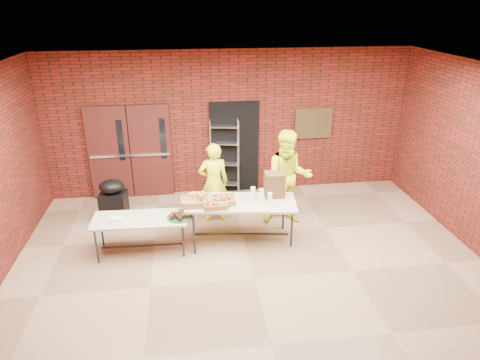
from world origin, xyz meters
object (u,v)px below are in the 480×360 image
Objects in this scene: wire_rack at (225,158)px; covered_grill at (114,201)px; table_left at (140,221)px; volunteer_man at (288,178)px; coffee_dispenser at (274,184)px; table_right at (241,205)px; volunteer_woman at (214,183)px.

covered_grill is (-2.33, -1.05, -0.41)m from wire_rack.
wire_rack is 2.84m from table_left.
volunteer_man reaches higher than wire_rack.
coffee_dispenser is 0.58m from volunteer_man.
table_right is 1.20m from volunteer_man.
table_left is 3.62× the size of coffee_dispenser.
volunteer_woman is (-0.43, 0.89, 0.08)m from table_right.
wire_rack is 2.13m from table_right.
wire_rack is 2.09m from coffee_dispenser.
table_right is 4.50× the size of coffee_dispenser.
table_right is 2.26× the size of covered_grill.
table_right reaches higher than table_left.
volunteer_man is at bearing 50.08° from coffee_dispenser.
wire_rack is 0.85× the size of table_right.
volunteer_man is (1.44, -0.27, 0.14)m from volunteer_woman.
wire_rack reaches higher than table_right.
table_left is 1.71m from volunteer_woman.
table_left is 1.80m from table_right.
covered_grill is at bearing -145.94° from wire_rack.
coffee_dispenser is 1.30m from volunteer_woman.
covered_grill is 0.48× the size of volunteer_man.
coffee_dispenser reaches higher than table_left.
table_left is at bearing -168.27° from table_right.
volunteer_woman is at bearing 123.29° from table_right.
covered_grill is at bearing 119.30° from table_left.
volunteer_man reaches higher than coffee_dispenser.
volunteer_woman reaches higher than table_right.
volunteer_man is (1.10, -1.51, 0.08)m from wire_rack.
covered_grill is 0.56× the size of volunteer_woman.
table_left is 0.87× the size of volunteer_man.
coffee_dispenser is (0.64, 0.17, 0.29)m from table_right.
volunteer_man is at bearing -44.27° from wire_rack.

